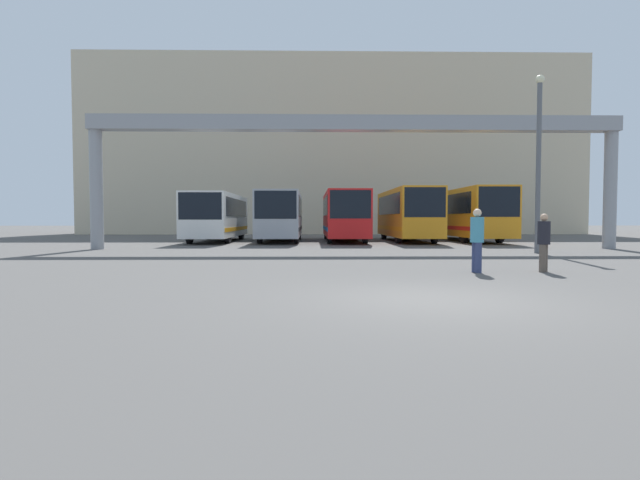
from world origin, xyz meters
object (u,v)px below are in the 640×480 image
(bus_slot_0, at_px, (217,215))
(bus_slot_2, at_px, (344,214))
(lamp_post, at_px, (539,156))
(bus_slot_4, at_px, (464,212))
(bus_slot_3, at_px, (407,212))
(pedestrian_mid_right, at_px, (477,239))
(bus_slot_1, at_px, (281,214))
(pedestrian_near_right, at_px, (544,241))

(bus_slot_0, height_order, bus_slot_2, bus_slot_2)
(bus_slot_0, distance_m, lamp_post, 19.46)
(bus_slot_4, distance_m, lamp_post, 12.71)
(bus_slot_0, xyz_separation_m, bus_slot_3, (12.29, -0.01, 0.16))
(bus_slot_4, xyz_separation_m, pedestrian_mid_right, (-5.87, -20.09, -1.00))
(bus_slot_1, relative_size, bus_slot_4, 0.82)
(bus_slot_4, relative_size, pedestrian_mid_right, 7.23)
(bus_slot_0, height_order, bus_slot_1, bus_slot_1)
(bus_slot_3, bearing_deg, pedestrian_near_right, -89.72)
(bus_slot_1, bearing_deg, bus_slot_3, -0.32)
(pedestrian_near_right, bearing_deg, bus_slot_4, 32.71)
(bus_slot_1, height_order, bus_slot_4, bus_slot_4)
(bus_slot_2, height_order, pedestrian_mid_right, bus_slot_2)
(bus_slot_1, height_order, pedestrian_mid_right, bus_slot_1)
(bus_slot_4, relative_size, lamp_post, 1.67)
(bus_slot_3, distance_m, bus_slot_4, 4.26)
(bus_slot_0, bearing_deg, bus_slot_4, 4.04)
(bus_slot_2, distance_m, lamp_post, 13.87)
(pedestrian_near_right, distance_m, lamp_post, 8.79)
(bus_slot_4, bearing_deg, bus_slot_2, -172.92)
(pedestrian_mid_right, bearing_deg, lamp_post, -42.50)
(bus_slot_2, xyz_separation_m, bus_slot_4, (8.19, 1.02, 0.12))
(bus_slot_1, distance_m, pedestrian_mid_right, 20.04)
(bus_slot_0, relative_size, bus_slot_1, 0.99)
(bus_slot_1, xyz_separation_m, bus_slot_3, (8.19, -0.05, 0.11))
(pedestrian_near_right, height_order, pedestrian_mid_right, pedestrian_mid_right)
(pedestrian_near_right, relative_size, pedestrian_mid_right, 0.92)
(bus_slot_3, xyz_separation_m, pedestrian_near_right, (0.09, -18.82, -1.05))
(bus_slot_3, height_order, pedestrian_mid_right, bus_slot_3)
(pedestrian_near_right, bearing_deg, bus_slot_1, 67.73)
(bus_slot_0, distance_m, bus_slot_1, 4.10)
(bus_slot_0, relative_size, bus_slot_4, 0.81)
(bus_slot_2, xyz_separation_m, bus_slot_3, (4.10, -0.15, 0.09))
(pedestrian_mid_right, bearing_deg, bus_slot_1, 10.21)
(bus_slot_1, relative_size, bus_slot_3, 1.01)
(bus_slot_4, xyz_separation_m, pedestrian_near_right, (-4.00, -19.99, -1.07))
(lamp_post, bearing_deg, bus_slot_3, 106.45)
(bus_slot_3, xyz_separation_m, pedestrian_mid_right, (-1.78, -18.92, -0.98))
(bus_slot_4, bearing_deg, bus_slot_0, -175.96)
(pedestrian_mid_right, bearing_deg, bus_slot_2, -1.55)
(bus_slot_3, relative_size, pedestrian_near_right, 6.36)
(bus_slot_1, height_order, bus_slot_3, bus_slot_3)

